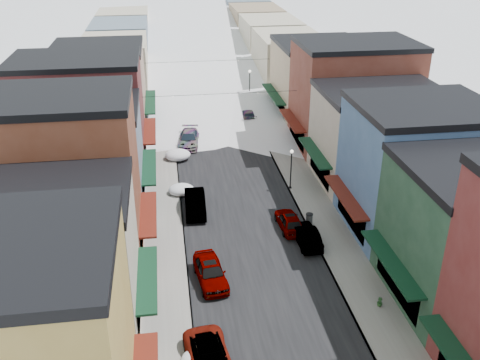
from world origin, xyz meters
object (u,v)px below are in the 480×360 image
object	(u,v)px
car_silver_sedan	(210,272)
car_dark_hatch	(195,203)
car_green_sedan	(306,235)
trash_can	(309,219)
car_white_suv	(210,359)
streetlamp_near	(291,164)

from	to	relation	value
car_silver_sedan	car_dark_hatch	xyz separation A→B (m)	(-0.36, 10.08, 0.01)
car_green_sedan	trash_can	distance (m)	2.68
car_silver_sedan	car_green_sedan	size ratio (longest dim) A/B	1.09
car_white_suv	car_silver_sedan	size ratio (longest dim) A/B	1.08
car_white_suv	car_silver_sedan	bearing A→B (deg)	76.94
trash_can	streetlamp_near	distance (m)	7.03
car_dark_hatch	car_silver_sedan	bearing A→B (deg)	-86.65
car_silver_sedan	car_green_sedan	xyz separation A→B (m)	(7.80, 3.78, -0.09)
car_white_suv	car_silver_sedan	world-z (taller)	car_silver_sedan
car_silver_sedan	car_white_suv	bearing A→B (deg)	-102.57
car_dark_hatch	car_green_sedan	bearing A→B (deg)	-36.33
car_green_sedan	car_white_suv	bearing A→B (deg)	52.66
car_white_suv	streetlamp_near	bearing A→B (deg)	58.41
car_green_sedan	car_dark_hatch	bearing A→B (deg)	-39.04
car_white_suv	car_green_sedan	bearing A→B (deg)	46.65
car_green_sedan	streetlamp_near	xyz separation A→B (m)	(0.90, 9.29, 1.86)
car_dark_hatch	streetlamp_near	xyz separation A→B (m)	(9.06, 3.00, 1.76)
car_dark_hatch	car_white_suv	bearing A→B (deg)	-90.07
trash_can	car_green_sedan	bearing A→B (deg)	-109.62
streetlamp_near	car_dark_hatch	bearing A→B (deg)	-161.69
streetlamp_near	trash_can	bearing A→B (deg)	-90.00
car_silver_sedan	trash_can	bearing A→B (deg)	29.05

